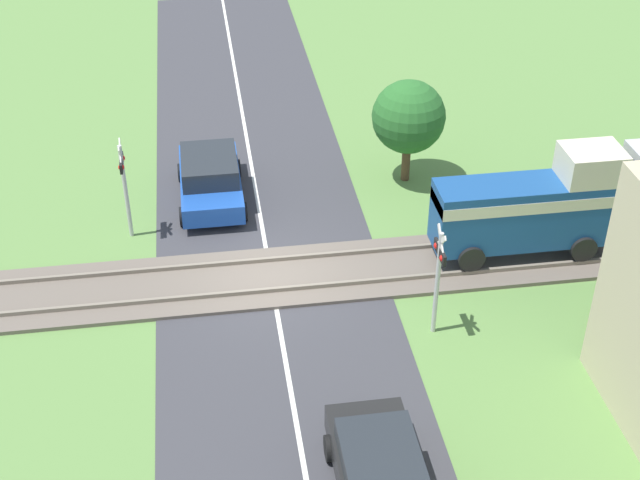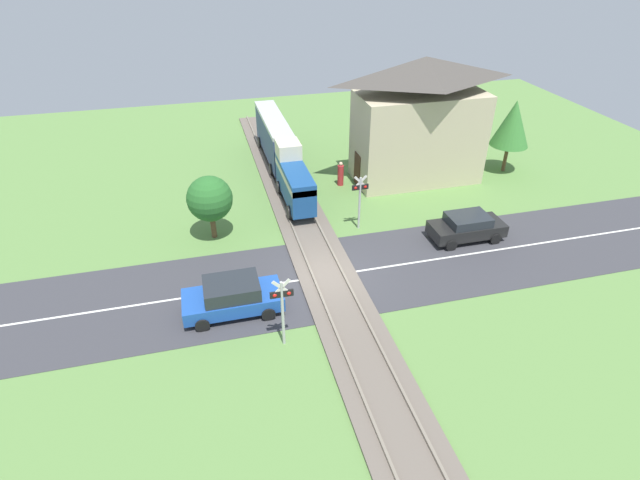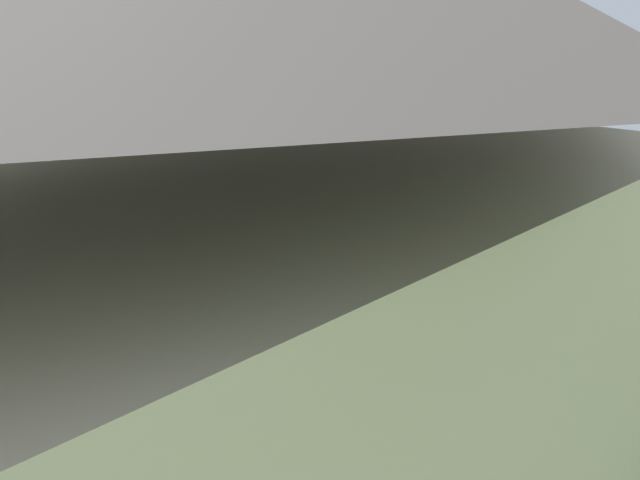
# 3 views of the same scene
# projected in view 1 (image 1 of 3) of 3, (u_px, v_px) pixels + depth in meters

# --- Properties ---
(ground_plane) EXTENTS (60.00, 60.00, 0.00)m
(ground_plane) POSITION_uv_depth(u_px,v_px,m) (271.00, 279.00, 25.00)
(ground_plane) COLOR #5B8442
(road_surface) EXTENTS (48.00, 6.40, 0.02)m
(road_surface) POSITION_uv_depth(u_px,v_px,m) (271.00, 279.00, 24.99)
(road_surface) COLOR #38383D
(road_surface) RESTS_ON ground_plane
(track_bed) EXTENTS (2.80, 48.00, 0.24)m
(track_bed) POSITION_uv_depth(u_px,v_px,m) (271.00, 277.00, 24.96)
(track_bed) COLOR #665B51
(track_bed) RESTS_ON ground_plane
(car_near_crossing) EXTENTS (4.21, 2.06, 1.55)m
(car_near_crossing) POSITION_uv_depth(u_px,v_px,m) (210.00, 178.00, 28.12)
(car_near_crossing) COLOR #1E4CA8
(car_near_crossing) RESTS_ON ground_plane
(car_far_side) EXTENTS (3.90, 1.89, 1.42)m
(car_far_side) POSITION_uv_depth(u_px,v_px,m) (380.00, 475.00, 18.19)
(car_far_side) COLOR black
(car_far_side) RESTS_ON ground_plane
(crossing_signal_west_approach) EXTENTS (0.90, 0.18, 3.16)m
(crossing_signal_west_approach) POSITION_uv_depth(u_px,v_px,m) (124.00, 177.00, 25.72)
(crossing_signal_west_approach) COLOR #B7B7B7
(crossing_signal_west_approach) RESTS_ON ground_plane
(crossing_signal_east_approach) EXTENTS (0.90, 0.18, 3.16)m
(crossing_signal_east_approach) POSITION_uv_depth(u_px,v_px,m) (439.00, 268.00, 22.01)
(crossing_signal_east_approach) COLOR #B7B7B7
(crossing_signal_east_approach) RESTS_ON ground_plane
(tree_roadside_hedge) EXTENTS (2.37, 2.37, 3.48)m
(tree_roadside_hedge) POSITION_uv_depth(u_px,v_px,m) (409.00, 117.00, 28.37)
(tree_roadside_hedge) COLOR brown
(tree_roadside_hedge) RESTS_ON ground_plane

